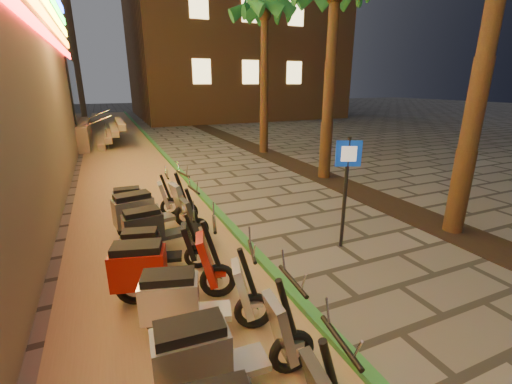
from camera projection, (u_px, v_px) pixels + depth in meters
name	position (u px, v px, depth m)	size (l,w,h in m)	color
ground	(400.00, 332.00, 4.55)	(120.00, 120.00, 0.00)	#474442
parking_strip	(131.00, 175.00, 12.26)	(3.40, 60.00, 0.01)	#8C7251
green_curb	(178.00, 170.00, 12.90)	(0.18, 60.00, 0.10)	#286C31
planting_strip	(362.00, 193.00, 10.29)	(1.20, 40.00, 0.02)	black
palm_d	(265.00, 15.00, 14.58)	(2.97, 3.02, 7.16)	#472D19
pedestrian_sign	(346.00, 178.00, 6.52)	(0.46, 0.21, 2.22)	black
scooter_4	(218.00, 352.00, 3.49)	(1.78, 0.62, 1.25)	black
scooter_5	(191.00, 299.00, 4.37)	(1.70, 0.86, 1.20)	black
scooter_6	(159.00, 269.00, 5.02)	(1.81, 0.90, 1.28)	black
scooter_7	(155.00, 248.00, 5.88)	(1.49, 0.72, 1.05)	black
scooter_8	(157.00, 227.00, 6.61)	(1.70, 0.65, 1.19)	black
scooter_9	(147.00, 211.00, 7.28)	(1.86, 0.82, 1.31)	black
scooter_10	(138.00, 201.00, 8.16)	(1.53, 0.54, 1.08)	black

